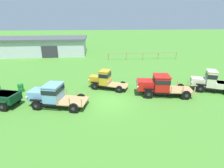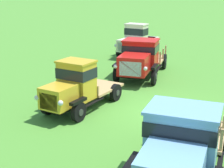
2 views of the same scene
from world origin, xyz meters
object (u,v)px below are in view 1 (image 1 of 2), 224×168
at_px(vintage_truck_far_side, 158,84).
at_px(vintage_truck_back_of_row, 212,82).
at_px(oil_drum_beside_row, 21,88).
at_px(vintage_truck_midrow_center, 104,79).
at_px(vintage_truck_second_in_line, 52,94).
at_px(farm_shed, 40,46).

distance_m(vintage_truck_far_side, vintage_truck_back_of_row, 6.14).
relative_size(vintage_truck_far_side, oil_drum_beside_row, 6.50).
height_order(vintage_truck_midrow_center, oil_drum_beside_row, vintage_truck_midrow_center).
distance_m(vintage_truck_second_in_line, vintage_truck_far_side, 10.44).
xyz_separation_m(vintage_truck_second_in_line, vintage_truck_back_of_row, (16.48, 1.75, -0.02)).
bearing_deg(vintage_truck_far_side, vintage_truck_second_in_line, -172.40).
height_order(vintage_truck_far_side, vintage_truck_back_of_row, vintage_truck_back_of_row).
xyz_separation_m(vintage_truck_second_in_line, vintage_truck_midrow_center, (4.93, 3.82, -0.06)).
relative_size(vintage_truck_second_in_line, vintage_truck_midrow_center, 1.19).
bearing_deg(vintage_truck_second_in_line, vintage_truck_far_side, 7.60).
bearing_deg(vintage_truck_back_of_row, oil_drum_beside_row, 174.55).
relative_size(farm_shed, vintage_truck_back_of_row, 4.39).
bearing_deg(farm_shed, vintage_truck_midrow_center, -60.27).
bearing_deg(oil_drum_beside_row, vintage_truck_second_in_line, -41.92).
relative_size(vintage_truck_back_of_row, oil_drum_beside_row, 5.12).
bearing_deg(farm_shed, vintage_truck_second_in_line, -73.21).
relative_size(vintage_truck_second_in_line, oil_drum_beside_row, 6.08).
height_order(vintage_truck_second_in_line, vintage_truck_back_of_row, vintage_truck_back_of_row).
distance_m(vintage_truck_midrow_center, oil_drum_beside_row, 9.09).
distance_m(farm_shed, vintage_truck_midrow_center, 26.03).
bearing_deg(vintage_truck_second_in_line, vintage_truck_back_of_row, 6.05).
bearing_deg(farm_shed, vintage_truck_back_of_row, -45.26).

